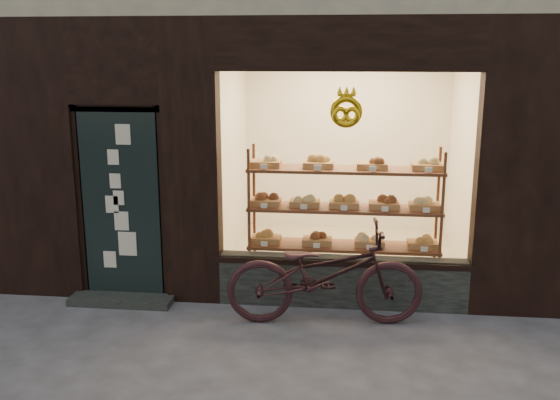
# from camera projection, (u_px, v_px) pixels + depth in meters

# --- Properties ---
(display_shelf) EXTENTS (2.20, 0.45, 1.70)m
(display_shelf) POSITION_uv_depth(u_px,v_px,m) (344.00, 220.00, 7.15)
(display_shelf) COLOR brown
(display_shelf) RESTS_ON ground
(bicycle) EXTENTS (2.06, 0.87, 1.05)m
(bicycle) POSITION_uv_depth(u_px,v_px,m) (325.00, 275.00, 6.37)
(bicycle) COLOR black
(bicycle) RESTS_ON ground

